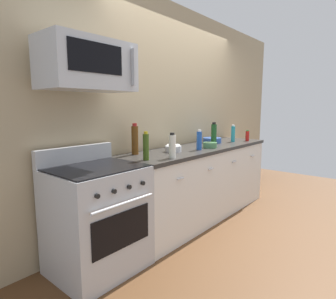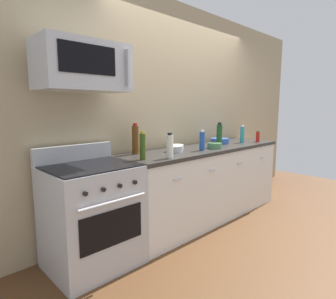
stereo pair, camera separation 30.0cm
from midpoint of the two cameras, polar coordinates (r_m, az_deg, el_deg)
ground_plane at (r=3.83m, az=9.75°, el=-13.31°), size 6.67×6.67×0.00m
back_wall at (r=3.81m, az=5.24°, el=7.51°), size 5.56×0.10×2.70m
counter_unit at (r=3.68m, az=9.94°, el=-6.65°), size 2.47×0.66×0.92m
range_oven at (r=2.61m, az=-11.91°, el=-12.89°), size 0.76×0.69×1.07m
microwave at (r=2.50m, az=-13.41°, el=16.00°), size 0.74×0.44×0.40m
bottle_olive_oil at (r=2.67m, az=-1.97°, el=0.66°), size 0.06×0.06×0.27m
bottle_soda_blue at (r=3.30m, az=9.51°, el=1.74°), size 0.06×0.06×0.24m
bottle_vinegar_white at (r=2.75m, az=3.48°, el=0.66°), size 0.07×0.07×0.25m
bottle_wine_green at (r=3.62m, az=12.70°, el=2.79°), size 0.07×0.07×0.31m
bottle_hot_sauce_red at (r=4.32m, az=19.63°, el=2.46°), size 0.05×0.05×0.16m
bottle_dish_soap at (r=4.15m, az=16.81°, el=2.95°), size 0.06×0.06×0.25m
bottle_wine_amber at (r=3.01m, az=-3.81°, el=2.04°), size 0.07×0.07×0.33m
bowl_steel_prep at (r=3.16m, az=4.10°, el=0.15°), size 0.18×0.18×0.07m
bowl_white_ceramic at (r=3.41m, az=4.32°, el=0.60°), size 0.16×0.16×0.05m
bowl_blue_mixing at (r=3.99m, az=12.57°, el=1.76°), size 0.26×0.26×0.07m
bowl_green_glaze at (r=3.50m, az=11.82°, el=0.79°), size 0.17×0.17×0.07m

